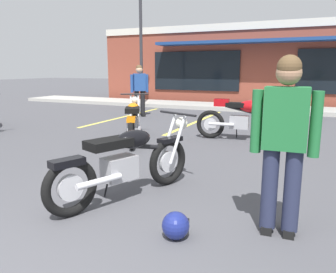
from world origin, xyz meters
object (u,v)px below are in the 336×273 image
object	(u,v)px
motorcycle_foreground_classic	(126,161)
motorcycle_blue_standard	(133,120)
motorcycle_red_sportbike	(249,117)
person_near_building	(139,87)
parking_lot_lamp_post	(139,19)
person_in_shorts_foreground	(284,137)
helmet_on_pavement	(176,225)

from	to	relation	value
motorcycle_foreground_classic	motorcycle_blue_standard	bearing A→B (deg)	118.76
motorcycle_red_sportbike	person_near_building	distance (m)	4.68
motorcycle_foreground_classic	person_near_building	size ratio (longest dim) A/B	1.20
motorcycle_blue_standard	person_near_building	xyz separation A→B (m)	(-1.77, 3.47, 0.49)
parking_lot_lamp_post	person_near_building	bearing A→B (deg)	-61.69
person_near_building	parking_lot_lamp_post	xyz separation A→B (m)	(-1.17, 2.17, 2.47)
person_near_building	parking_lot_lamp_post	size ratio (longest dim) A/B	0.31
motorcycle_foreground_classic	person_near_building	bearing A→B (deg)	117.84
person_near_building	parking_lot_lamp_post	world-z (taller)	parking_lot_lamp_post
parking_lot_lamp_post	motorcycle_blue_standard	bearing A→B (deg)	-62.45
person_in_shorts_foreground	helmet_on_pavement	distance (m)	1.28
motorcycle_red_sportbike	helmet_on_pavement	world-z (taller)	motorcycle_red_sportbike
motorcycle_foreground_classic	motorcycle_red_sportbike	xyz separation A→B (m)	(0.68, 3.95, 0.07)
person_near_building	person_in_shorts_foreground	bearing A→B (deg)	-51.80
motorcycle_blue_standard	parking_lot_lamp_post	size ratio (longest dim) A/B	0.36
person_near_building	helmet_on_pavement	xyz separation A→B (m)	(4.27, -6.99, -0.82)
helmet_on_pavement	parking_lot_lamp_post	distance (m)	11.15
motorcycle_red_sportbike	person_in_shorts_foreground	world-z (taller)	person_in_shorts_foreground
motorcycle_blue_standard	person_near_building	distance (m)	3.92
motorcycle_foreground_classic	motorcycle_blue_standard	xyz separation A→B (m)	(-1.56, 2.85, 0.00)
person_in_shorts_foreground	helmet_on_pavement	xyz separation A→B (m)	(-0.86, -0.48, -0.82)
motorcycle_foreground_classic	motorcycle_red_sportbike	world-z (taller)	same
motorcycle_red_sportbike	motorcycle_blue_standard	size ratio (longest dim) A/B	1.09
motorcycle_blue_standard	person_in_shorts_foreground	distance (m)	4.56
motorcycle_foreground_classic	motorcycle_blue_standard	distance (m)	3.25
motorcycle_foreground_classic	helmet_on_pavement	size ratio (longest dim) A/B	7.72
motorcycle_blue_standard	parking_lot_lamp_post	distance (m)	7.01
person_near_building	helmet_on_pavement	world-z (taller)	person_near_building
motorcycle_red_sportbike	parking_lot_lamp_post	distance (m)	7.47
person_near_building	parking_lot_lamp_post	distance (m)	3.49
motorcycle_foreground_classic	motorcycle_red_sportbike	bearing A→B (deg)	80.19
parking_lot_lamp_post	helmet_on_pavement	bearing A→B (deg)	-59.31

